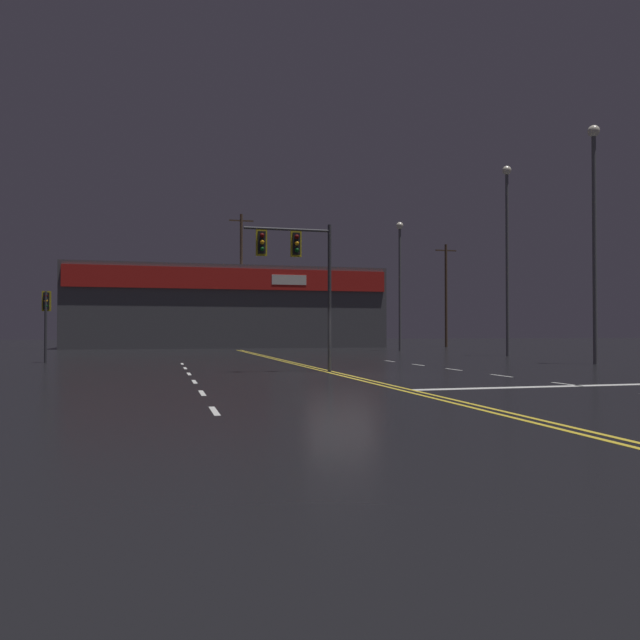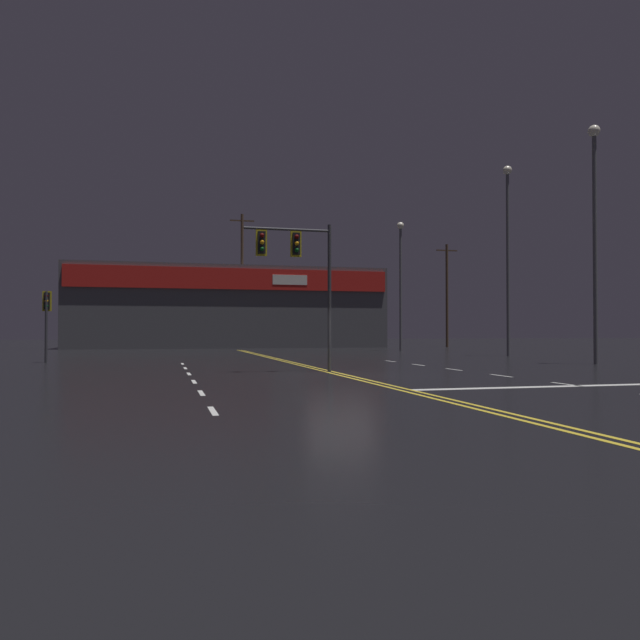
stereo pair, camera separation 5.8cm
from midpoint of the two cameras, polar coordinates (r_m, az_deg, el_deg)
name	(u,v)px [view 1 (the left image)]	position (r m, az deg, el deg)	size (l,w,h in m)	color
ground_plane	(342,375)	(22.17, 1.96, -5.03)	(200.00, 200.00, 0.00)	black
road_markings	(381,377)	(21.38, 5.51, -5.17)	(15.56, 60.00, 0.01)	gold
traffic_signal_median	(296,259)	(23.76, -2.31, 5.57)	(3.38, 0.36, 5.65)	#38383D
traffic_signal_corner_northwest	(46,310)	(33.44, -23.80, 0.84)	(0.42, 0.36, 3.53)	#38383D
streetlight_near_left	(507,238)	(41.00, 16.70, 7.17)	(0.56, 0.56, 11.92)	#59595E
streetlight_near_right	(594,215)	(32.37, 23.74, 8.79)	(0.56, 0.56, 11.26)	#59595E
streetlight_far_left	(400,269)	(50.10, 7.28, 4.61)	(0.56, 0.56, 10.24)	#59595E
building_backdrop	(227,308)	(61.00, -8.55, 1.08)	(29.15, 10.23, 7.55)	#4C4C51
utility_pole_row	(230,287)	(56.78, -8.22, 3.05)	(46.75, 0.26, 12.17)	#4C3828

